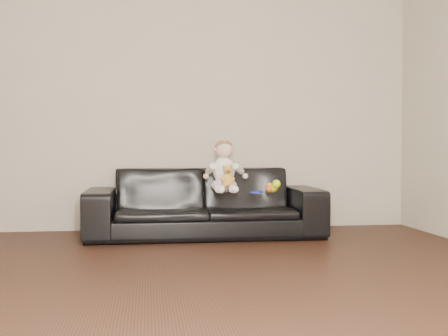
{
  "coord_description": "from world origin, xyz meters",
  "views": [
    {
      "loc": [
        -0.17,
        -2.88,
        0.81
      ],
      "look_at": [
        0.52,
        2.15,
        0.63
      ],
      "focal_mm": 45.0,
      "sensor_mm": 36.0,
      "label": 1
    }
  ],
  "objects": [
    {
      "name": "wall_back",
      "position": [
        0.0,
        2.75,
        1.3
      ],
      "size": [
        5.0,
        0.0,
        5.0
      ],
      "primitive_type": "plane",
      "rotation": [
        1.57,
        0.0,
        0.0
      ],
      "color": "#BEB4A0",
      "rests_on": "ground"
    },
    {
      "name": "toy_green",
      "position": [
        0.94,
        2.04,
        0.45
      ],
      "size": [
        0.14,
        0.15,
        0.09
      ],
      "primitive_type": "ellipsoid",
      "rotation": [
        0.0,
        0.0,
        0.32
      ],
      "color": "#C7E51A",
      "rests_on": "sofa"
    },
    {
      "name": "floor",
      "position": [
        0.0,
        0.0,
        0.0
      ],
      "size": [
        5.5,
        5.5,
        0.0
      ],
      "primitive_type": "plane",
      "color": "#331B12",
      "rests_on": "ground"
    },
    {
      "name": "toy_blue_disc",
      "position": [
        0.79,
        2.03,
        0.42
      ],
      "size": [
        0.14,
        0.14,
        0.02
      ],
      "primitive_type": "cylinder",
      "rotation": [
        0.0,
        0.0,
        0.22
      ],
      "color": "#1931CA",
      "rests_on": "sofa"
    },
    {
      "name": "sofa",
      "position": [
        0.35,
        2.25,
        0.31
      ],
      "size": [
        2.14,
        0.85,
        0.62
      ],
      "primitive_type": "imported",
      "rotation": [
        0.0,
        0.0,
        -0.01
      ],
      "color": "black",
      "rests_on": "floor"
    },
    {
      "name": "teddy_bear",
      "position": [
        0.53,
        1.99,
        0.56
      ],
      "size": [
        0.12,
        0.12,
        0.19
      ],
      "rotation": [
        0.0,
        0.0,
        -0.28
      ],
      "color": "gold",
      "rests_on": "sofa"
    },
    {
      "name": "toy_rattle",
      "position": [
        0.91,
        2.01,
        0.45
      ],
      "size": [
        0.09,
        0.09,
        0.08
      ],
      "primitive_type": "sphere",
      "rotation": [
        0.0,
        0.0,
        -0.12
      ],
      "color": "#C85F17",
      "rests_on": "sofa"
    },
    {
      "name": "baby",
      "position": [
        0.52,
        2.13,
        0.62
      ],
      "size": [
        0.34,
        0.41,
        0.47
      ],
      "rotation": [
        0.0,
        0.0,
        -0.18
      ],
      "color": "silver",
      "rests_on": "sofa"
    }
  ]
}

